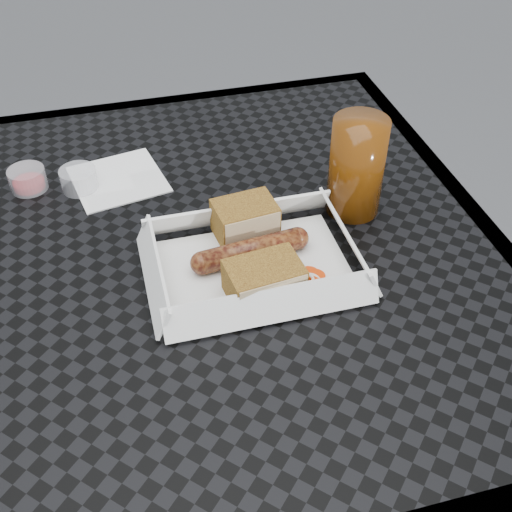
{
  "coord_description": "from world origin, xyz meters",
  "views": [
    {
      "loc": [
        -0.06,
        -0.59,
        1.27
      ],
      "look_at": [
        0.08,
        -0.06,
        0.78
      ],
      "focal_mm": 45.0,
      "sensor_mm": 36.0,
      "label": 1
    }
  ],
  "objects": [
    {
      "name": "patio_table",
      "position": [
        0.0,
        0.0,
        0.67
      ],
      "size": [
        0.8,
        0.8,
        0.74
      ],
      "color": "black",
      "rests_on": "ground"
    },
    {
      "name": "food_tray",
      "position": [
        0.08,
        -0.05,
        0.75
      ],
      "size": [
        0.22,
        0.15,
        0.0
      ],
      "primitive_type": "cube",
      "color": "white",
      "rests_on": "patio_table"
    },
    {
      "name": "bratwurst",
      "position": [
        0.08,
        -0.04,
        0.76
      ],
      "size": [
        0.15,
        0.04,
        0.03
      ],
      "rotation": [
        0.0,
        0.0,
        0.12
      ],
      "color": "brown",
      "rests_on": "food_tray"
    },
    {
      "name": "bread_near",
      "position": [
        0.08,
        0.01,
        0.77
      ],
      "size": [
        0.08,
        0.06,
        0.05
      ],
      "primitive_type": "cube",
      "rotation": [
        0.0,
        0.0,
        0.12
      ],
      "color": "brown",
      "rests_on": "food_tray"
    },
    {
      "name": "bread_far",
      "position": [
        0.08,
        -0.1,
        0.77
      ],
      "size": [
        0.09,
        0.06,
        0.04
      ],
      "primitive_type": "cube",
      "rotation": [
        0.0,
        0.0,
        0.12
      ],
      "color": "brown",
      "rests_on": "food_tray"
    },
    {
      "name": "veg_garnish",
      "position": [
        0.13,
        -0.1,
        0.75
      ],
      "size": [
        0.03,
        0.03,
        0.0
      ],
      "color": "red",
      "rests_on": "food_tray"
    },
    {
      "name": "napkin",
      "position": [
        -0.06,
        0.17,
        0.75
      ],
      "size": [
        0.14,
        0.14,
        0.0
      ],
      "primitive_type": "cube",
      "rotation": [
        0.0,
        0.0,
        0.19
      ],
      "color": "white",
      "rests_on": "patio_table"
    },
    {
      "name": "condiment_cup_sauce",
      "position": [
        -0.18,
        0.19,
        0.76
      ],
      "size": [
        0.05,
        0.05,
        0.03
      ],
      "primitive_type": "cylinder",
      "color": "maroon",
      "rests_on": "patio_table"
    },
    {
      "name": "condiment_cup_empty",
      "position": [
        -0.11,
        0.17,
        0.76
      ],
      "size": [
        0.05,
        0.05,
        0.03
      ],
      "primitive_type": "cylinder",
      "color": "silver",
      "rests_on": "patio_table"
    },
    {
      "name": "drink_glass",
      "position": [
        0.23,
        0.03,
        0.81
      ],
      "size": [
        0.07,
        0.07,
        0.13
      ],
      "primitive_type": "cylinder",
      "color": "#4E2506",
      "rests_on": "patio_table"
    }
  ]
}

